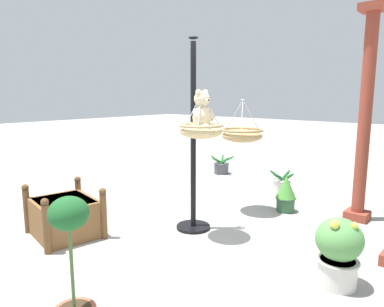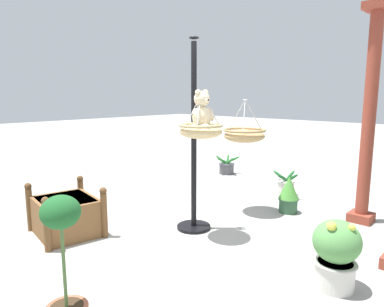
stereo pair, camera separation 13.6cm
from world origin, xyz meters
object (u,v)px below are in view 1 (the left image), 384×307
(hanging_basket_with_teddy, at_px, (201,130))
(greenhouse_pillar_right, at_px, (365,120))
(wooden_planter_box, at_px, (65,216))
(potted_plant_small_succulent, at_px, (282,186))
(display_pole_central, at_px, (193,172))
(potted_plant_tall_leafy, at_px, (73,280))
(hanging_basket_left_high, at_px, (242,135))
(teddy_bear, at_px, (203,113))
(potted_plant_bushy_green, at_px, (286,193))
(potted_plant_flowering_red, at_px, (339,250))
(potted_plant_fern_front, at_px, (221,167))

(hanging_basket_with_teddy, height_order, greenhouse_pillar_right, greenhouse_pillar_right)
(wooden_planter_box, bearing_deg, potted_plant_small_succulent, 159.62)
(potted_plant_small_succulent, bearing_deg, greenhouse_pillar_right, 75.04)
(display_pole_central, height_order, potted_plant_tall_leafy, display_pole_central)
(hanging_basket_with_teddy, bearing_deg, potted_plant_small_succulent, -178.39)
(hanging_basket_left_high, height_order, potted_plant_tall_leafy, hanging_basket_left_high)
(teddy_bear, bearing_deg, potted_plant_tall_leafy, 14.47)
(potted_plant_tall_leafy, bearing_deg, hanging_basket_left_high, -167.48)
(potted_plant_bushy_green, bearing_deg, potted_plant_tall_leafy, 3.16)
(teddy_bear, relative_size, hanging_basket_left_high, 0.76)
(hanging_basket_with_teddy, distance_m, potted_plant_tall_leafy, 2.27)
(display_pole_central, distance_m, hanging_basket_left_high, 1.06)
(wooden_planter_box, xyz_separation_m, potted_plant_small_succulent, (-3.34, 1.24, -0.07))
(wooden_planter_box, distance_m, potted_plant_flowering_red, 3.14)
(teddy_bear, relative_size, greenhouse_pillar_right, 0.16)
(potted_plant_small_succulent, bearing_deg, teddy_bear, 2.19)
(potted_plant_fern_front, bearing_deg, potted_plant_small_succulent, 67.54)
(display_pole_central, bearing_deg, potted_plant_flowering_red, 84.05)
(hanging_basket_left_high, bearing_deg, wooden_planter_box, -27.74)
(potted_plant_flowering_red, distance_m, potted_plant_bushy_green, 2.09)
(hanging_basket_left_high, bearing_deg, potted_plant_flowering_red, 57.11)
(hanging_basket_left_high, xyz_separation_m, potted_plant_bushy_green, (-0.45, 0.50, -0.88))
(greenhouse_pillar_right, height_order, potted_plant_fern_front, greenhouse_pillar_right)
(hanging_basket_with_teddy, relative_size, teddy_bear, 1.12)
(hanging_basket_with_teddy, distance_m, potted_plant_flowering_red, 1.93)
(wooden_planter_box, relative_size, potted_plant_bushy_green, 1.78)
(teddy_bear, bearing_deg, potted_plant_flowering_red, 88.29)
(hanging_basket_left_high, xyz_separation_m, greenhouse_pillar_right, (-0.79, 1.43, 0.23))
(hanging_basket_with_teddy, bearing_deg, potted_plant_fern_front, -147.88)
(display_pole_central, distance_m, potted_plant_bushy_green, 1.62)
(hanging_basket_with_teddy, xyz_separation_m, teddy_bear, (-0.00, 0.02, 0.20))
(greenhouse_pillar_right, height_order, potted_plant_flowering_red, greenhouse_pillar_right)
(potted_plant_fern_front, height_order, potted_plant_flowering_red, potted_plant_flowering_red)
(teddy_bear, relative_size, potted_plant_flowering_red, 0.71)
(hanging_basket_left_high, xyz_separation_m, potted_plant_small_succulent, (-1.15, 0.09, -0.98))
(wooden_planter_box, height_order, potted_plant_bushy_green, wooden_planter_box)
(potted_plant_flowering_red, bearing_deg, potted_plant_tall_leafy, -29.15)
(hanging_basket_left_high, bearing_deg, hanging_basket_with_teddy, 7.77)
(hanging_basket_left_high, distance_m, potted_plant_fern_front, 2.78)
(potted_plant_bushy_green, bearing_deg, potted_plant_fern_front, -122.86)
(potted_plant_bushy_green, height_order, potted_plant_small_succulent, potted_plant_bushy_green)
(wooden_planter_box, bearing_deg, hanging_basket_with_teddy, 129.27)
(display_pole_central, bearing_deg, wooden_planter_box, -40.92)
(display_pole_central, relative_size, greenhouse_pillar_right, 0.84)
(hanging_basket_left_high, relative_size, potted_plant_flowering_red, 0.93)
(potted_plant_tall_leafy, bearing_deg, potted_plant_bushy_green, -176.84)
(teddy_bear, xyz_separation_m, wooden_planter_box, (1.07, -1.33, -1.27))
(potted_plant_fern_front, relative_size, potted_plant_small_succulent, 1.06)
(teddy_bear, bearing_deg, hanging_basket_left_high, -171.08)
(potted_plant_flowering_red, relative_size, potted_plant_bushy_green, 1.22)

